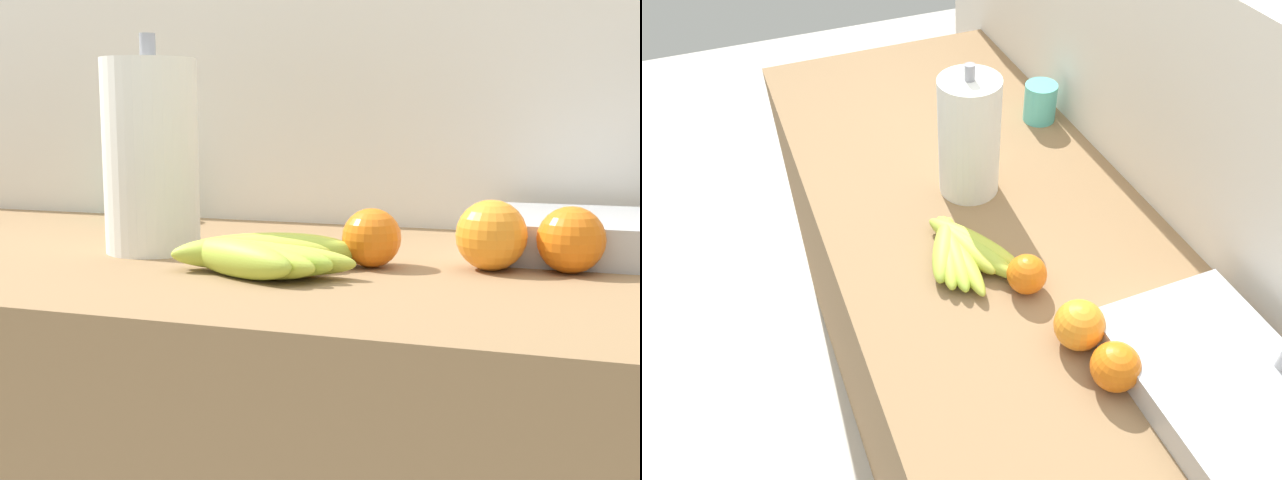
% 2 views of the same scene
% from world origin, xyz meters
% --- Properties ---
extents(counter, '(1.91, 0.63, 0.86)m').
position_xyz_m(counter, '(0.00, 0.00, 0.43)').
color(counter, olive).
rests_on(counter, ground).
extents(wall_back, '(2.31, 0.06, 1.30)m').
position_xyz_m(wall_back, '(0.00, 0.34, 0.65)').
color(wall_back, silver).
rests_on(wall_back, ground).
extents(banana_bunch, '(0.22, 0.18, 0.04)m').
position_xyz_m(banana_bunch, '(-0.11, -0.09, 0.88)').
color(banana_bunch, '#ABC53F').
rests_on(banana_bunch, counter).
extents(orange_front, '(0.07, 0.07, 0.07)m').
position_xyz_m(orange_front, '(0.01, -0.02, 0.90)').
color(orange_front, orange).
rests_on(orange_front, counter).
extents(orange_center, '(0.08, 0.08, 0.08)m').
position_xyz_m(orange_center, '(0.23, 0.02, 0.90)').
color(orange_center, orange).
rests_on(orange_center, counter).
extents(orange_back_left, '(0.08, 0.08, 0.08)m').
position_xyz_m(orange_back_left, '(0.14, 0.01, 0.90)').
color(orange_back_left, orange).
rests_on(orange_back_left, counter).
extents(paper_towel_roll, '(0.12, 0.12, 0.27)m').
position_xyz_m(paper_towel_roll, '(-0.29, 0.00, 0.99)').
color(paper_towel_roll, white).
rests_on(paper_towel_roll, counter).
extents(sink_basin, '(0.39, 0.24, 0.24)m').
position_xyz_m(sink_basin, '(0.32, 0.16, 0.89)').
color(sink_basin, '#B7BABF').
rests_on(sink_basin, counter).
extents(mug, '(0.07, 0.07, 0.09)m').
position_xyz_m(mug, '(-0.46, 0.25, 0.91)').
color(mug, '#56BFB7').
rests_on(mug, counter).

